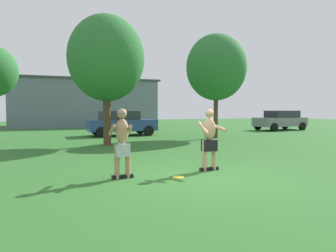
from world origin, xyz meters
The scene contains 9 objects.
ground_plane centered at (0.00, 0.00, 0.00)m, with size 80.00×80.00×0.00m, color #2D6628.
player_with_cap centered at (-1.99, 0.62, 0.95)m, with size 0.58×0.60×1.73m.
player_in_black centered at (0.48, 0.70, 0.91)m, with size 0.63×0.60×1.71m.
frisbee centered at (-0.69, 0.16, 0.01)m, with size 0.29×0.29×0.03m, color yellow.
car_gray_mid_lot centered at (13.69, 12.98, 0.82)m, with size 4.43×2.30×1.58m.
car_blue_far_end centered at (0.53, 12.56, 0.82)m, with size 4.36×2.15×1.58m.
outbuilding_behind_lot centered at (-0.58, 24.95, 2.30)m, with size 13.84×7.10×4.58m.
tree_right_field centered at (-1.19, 7.64, 4.06)m, with size 3.55×3.55×6.08m.
tree_behind_players centered at (5.36, 8.90, 4.12)m, with size 3.49×3.49×6.06m.
Camera 1 is at (-3.55, -6.67, 1.71)m, focal length 32.30 mm.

